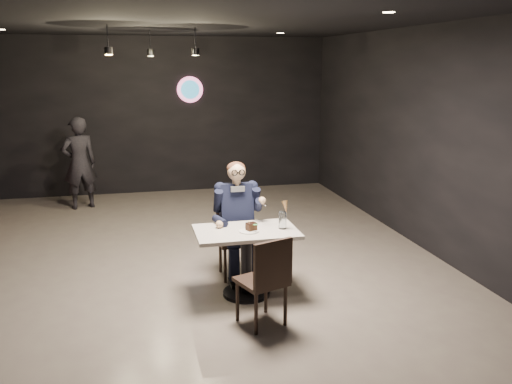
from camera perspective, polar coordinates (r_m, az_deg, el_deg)
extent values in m
plane|color=gray|center=(6.70, -9.08, -8.69)|extent=(9.00, 9.00, 0.00)
cube|color=black|center=(8.22, -10.93, 15.82)|extent=(1.40, 1.20, 0.36)
cube|color=silver|center=(5.98, -1.03, -7.45)|extent=(1.10, 0.70, 0.75)
cube|color=black|center=(6.46, -2.06, -5.04)|extent=(0.42, 0.46, 0.92)
cube|color=black|center=(5.32, 0.55, -9.17)|extent=(0.55, 0.58, 0.92)
cube|color=black|center=(6.38, -2.08, -2.83)|extent=(0.60, 0.80, 1.44)
cylinder|color=white|center=(5.79, -0.75, -4.15)|extent=(0.21, 0.21, 0.01)
cube|color=black|center=(5.80, -0.50, -3.68)|extent=(0.12, 0.11, 0.07)
ellipsoid|color=#2B833A|center=(5.73, -0.05, -3.45)|extent=(0.06, 0.04, 0.01)
cylinder|color=silver|center=(5.89, 2.82, -2.98)|extent=(0.08, 0.08, 0.19)
cone|color=tan|center=(5.83, 3.13, -1.59)|extent=(0.08, 0.08, 0.14)
imported|color=black|center=(9.92, -18.09, 2.91)|extent=(0.68, 0.55, 1.61)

